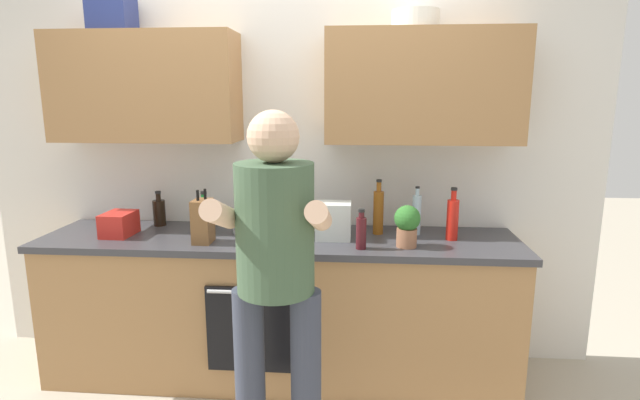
{
  "coord_description": "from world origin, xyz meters",
  "views": [
    {
      "loc": [
        0.48,
        -2.83,
        1.72
      ],
      "look_at": [
        0.26,
        -0.1,
        1.15
      ],
      "focal_mm": 27.91,
      "sensor_mm": 36.0,
      "label": 1
    }
  ],
  "objects_px": {
    "bottle_wine": "(361,232)",
    "bottle_soy": "(159,212)",
    "person_standing": "(276,268)",
    "cup_stoneware": "(210,219)",
    "bottle_syrup": "(378,211)",
    "mixing_bowl": "(251,226)",
    "bottle_soda": "(205,216)",
    "bottle_water": "(416,214)",
    "cup_tea": "(295,233)",
    "bottle_vinegar": "(378,215)",
    "grocery_bag_crisps": "(119,224)",
    "cup_coffee": "(314,221)",
    "potted_herb": "(407,224)",
    "bottle_hotsauce": "(453,218)",
    "knife_block": "(203,221)",
    "grocery_bag_produce": "(334,221)"
  },
  "relations": [
    {
      "from": "bottle_wine",
      "to": "mixing_bowl",
      "type": "bearing_deg",
      "value": 157.68
    },
    {
      "from": "bottle_soy",
      "to": "potted_herb",
      "type": "xyz_separation_m",
      "value": [
        1.56,
        -0.35,
        0.04
      ]
    },
    {
      "from": "cup_stoneware",
      "to": "bottle_vinegar",
      "type": "bearing_deg",
      "value": 2.02
    },
    {
      "from": "cup_coffee",
      "to": "grocery_bag_produce",
      "type": "xyz_separation_m",
      "value": [
        0.13,
        -0.19,
        0.05
      ]
    },
    {
      "from": "person_standing",
      "to": "potted_herb",
      "type": "bearing_deg",
      "value": 46.27
    },
    {
      "from": "bottle_water",
      "to": "bottle_wine",
      "type": "relative_size",
      "value": 1.32
    },
    {
      "from": "bottle_hotsauce",
      "to": "bottle_vinegar",
      "type": "bearing_deg",
      "value": 155.96
    },
    {
      "from": "person_standing",
      "to": "knife_block",
      "type": "xyz_separation_m",
      "value": [
        -0.53,
        0.64,
        0.04
      ]
    },
    {
      "from": "person_standing",
      "to": "bottle_vinegar",
      "type": "xyz_separation_m",
      "value": [
        0.48,
        1.01,
        0.0
      ]
    },
    {
      "from": "bottle_soda",
      "to": "bottle_vinegar",
      "type": "height_order",
      "value": "bottle_soda"
    },
    {
      "from": "person_standing",
      "to": "bottle_water",
      "type": "height_order",
      "value": "person_standing"
    },
    {
      "from": "cup_coffee",
      "to": "potted_herb",
      "type": "height_order",
      "value": "potted_herb"
    },
    {
      "from": "bottle_syrup",
      "to": "cup_stoneware",
      "type": "relative_size",
      "value": 3.08
    },
    {
      "from": "person_standing",
      "to": "bottle_water",
      "type": "distance_m",
      "value": 1.16
    },
    {
      "from": "bottle_wine",
      "to": "bottle_soy",
      "type": "bearing_deg",
      "value": 162.75
    },
    {
      "from": "bottle_vinegar",
      "to": "bottle_soy",
      "type": "bearing_deg",
      "value": -179.77
    },
    {
      "from": "bottle_soda",
      "to": "bottle_water",
      "type": "relative_size",
      "value": 0.9
    },
    {
      "from": "bottle_syrup",
      "to": "potted_herb",
      "type": "height_order",
      "value": "bottle_syrup"
    },
    {
      "from": "bottle_wine",
      "to": "grocery_bag_produce",
      "type": "height_order",
      "value": "bottle_wine"
    },
    {
      "from": "bottle_soy",
      "to": "mixing_bowl",
      "type": "height_order",
      "value": "bottle_soy"
    },
    {
      "from": "bottle_vinegar",
      "to": "grocery_bag_crisps",
      "type": "height_order",
      "value": "bottle_vinegar"
    },
    {
      "from": "bottle_syrup",
      "to": "bottle_vinegar",
      "type": "distance_m",
      "value": 0.11
    },
    {
      "from": "bottle_vinegar",
      "to": "mixing_bowl",
      "type": "xyz_separation_m",
      "value": [
        -0.78,
        -0.13,
        -0.05
      ]
    },
    {
      "from": "bottle_hotsauce",
      "to": "cup_coffee",
      "type": "height_order",
      "value": "bottle_hotsauce"
    },
    {
      "from": "bottle_soy",
      "to": "cup_coffee",
      "type": "distance_m",
      "value": 1.01
    },
    {
      "from": "bottle_water",
      "to": "cup_tea",
      "type": "height_order",
      "value": "bottle_water"
    },
    {
      "from": "potted_herb",
      "to": "grocery_bag_crisps",
      "type": "relative_size",
      "value": 1.08
    },
    {
      "from": "cup_coffee",
      "to": "grocery_bag_produce",
      "type": "bearing_deg",
      "value": -54.82
    },
    {
      "from": "bottle_syrup",
      "to": "mixing_bowl",
      "type": "xyz_separation_m",
      "value": [
        -0.78,
        -0.04,
        -0.1
      ]
    },
    {
      "from": "bottle_syrup",
      "to": "bottle_water",
      "type": "distance_m",
      "value": 0.23
    },
    {
      "from": "person_standing",
      "to": "cup_stoneware",
      "type": "distance_m",
      "value": 1.13
    },
    {
      "from": "bottle_vinegar",
      "to": "cup_stoneware",
      "type": "relative_size",
      "value": 2.07
    },
    {
      "from": "bottle_syrup",
      "to": "cup_coffee",
      "type": "height_order",
      "value": "bottle_syrup"
    },
    {
      "from": "cup_coffee",
      "to": "knife_block",
      "type": "bearing_deg",
      "value": -151.79
    },
    {
      "from": "bottle_syrup",
      "to": "bottle_vinegar",
      "type": "relative_size",
      "value": 1.49
    },
    {
      "from": "bottle_syrup",
      "to": "mixing_bowl",
      "type": "height_order",
      "value": "bottle_syrup"
    },
    {
      "from": "grocery_bag_produce",
      "to": "bottle_hotsauce",
      "type": "bearing_deg",
      "value": 2.76
    },
    {
      "from": "bottle_wine",
      "to": "bottle_vinegar",
      "type": "distance_m",
      "value": 0.42
    },
    {
      "from": "bottle_wine",
      "to": "knife_block",
      "type": "height_order",
      "value": "knife_block"
    },
    {
      "from": "cup_coffee",
      "to": "bottle_syrup",
      "type": "bearing_deg",
      "value": -8.53
    },
    {
      "from": "mixing_bowl",
      "to": "cup_coffee",
      "type": "bearing_deg",
      "value": 14.25
    },
    {
      "from": "bottle_vinegar",
      "to": "grocery_bag_crisps",
      "type": "distance_m",
      "value": 1.58
    },
    {
      "from": "person_standing",
      "to": "cup_coffee",
      "type": "xyz_separation_m",
      "value": [
        0.08,
        0.97,
        -0.03
      ]
    },
    {
      "from": "bottle_syrup",
      "to": "bottle_soy",
      "type": "relative_size",
      "value": 1.48
    },
    {
      "from": "cup_tea",
      "to": "grocery_bag_crisps",
      "type": "relative_size",
      "value": 0.41
    },
    {
      "from": "bottle_soy",
      "to": "cup_coffee",
      "type": "bearing_deg",
      "value": -1.71
    },
    {
      "from": "bottle_syrup",
      "to": "knife_block",
      "type": "distance_m",
      "value": 1.04
    },
    {
      "from": "bottle_hotsauce",
      "to": "bottle_soda",
      "type": "bearing_deg",
      "value": -179.63
    },
    {
      "from": "bottle_wine",
      "to": "grocery_bag_crisps",
      "type": "bearing_deg",
      "value": 173.88
    },
    {
      "from": "bottle_soy",
      "to": "bottle_vinegar",
      "type": "relative_size",
      "value": 1.01
    }
  ]
}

